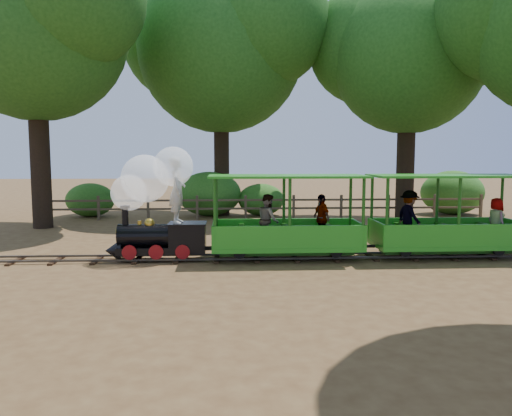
{
  "coord_description": "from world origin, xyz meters",
  "views": [
    {
      "loc": [
        -1.68,
        -12.5,
        2.64
      ],
      "look_at": [
        -0.97,
        0.5,
        1.26
      ],
      "focal_mm": 35.0,
      "sensor_mm": 36.0,
      "label": 1
    }
  ],
  "objects": [
    {
      "name": "ground",
      "position": [
        0.0,
        0.0,
        0.0
      ],
      "size": [
        90.0,
        90.0,
        0.0
      ],
      "primitive_type": "plane",
      "color": "olive",
      "rests_on": "ground"
    },
    {
      "name": "track",
      "position": [
        0.0,
        0.0,
        0.07
      ],
      "size": [
        22.0,
        1.0,
        0.1
      ],
      "color": "#3F3D3A",
      "rests_on": "ground"
    },
    {
      "name": "locomotive",
      "position": [
        -3.56,
        0.06,
        1.65
      ],
      "size": [
        2.54,
        1.2,
        2.92
      ],
      "color": "black",
      "rests_on": "ground"
    },
    {
      "name": "carriage_front",
      "position": [
        -0.19,
        -0.01,
        0.84
      ],
      "size": [
        3.94,
        1.61,
        2.05
      ],
      "color": "green",
      "rests_on": "track"
    },
    {
      "name": "carriage_rear",
      "position": [
        3.87,
        0.03,
        0.85
      ],
      "size": [
        3.94,
        1.61,
        2.05
      ],
      "color": "green",
      "rests_on": "track"
    },
    {
      "name": "oak_nw",
      "position": [
        -8.53,
        6.09,
        7.46
      ],
      "size": [
        8.19,
        7.21,
        10.41
      ],
      "color": "#2D2116",
      "rests_on": "ground"
    },
    {
      "name": "oak_nc",
      "position": [
        -2.04,
        9.6,
        7.53
      ],
      "size": [
        8.9,
        7.83,
        10.72
      ],
      "color": "#2D2116",
      "rests_on": "ground"
    },
    {
      "name": "oak_ne",
      "position": [
        5.47,
        7.58,
        6.87
      ],
      "size": [
        7.65,
        6.74,
        9.63
      ],
      "color": "#2D2116",
      "rests_on": "ground"
    },
    {
      "name": "fence",
      "position": [
        0.0,
        8.0,
        0.58
      ],
      "size": [
        18.1,
        0.1,
        1.0
      ],
      "color": "brown",
      "rests_on": "ground"
    },
    {
      "name": "shrub_west",
      "position": [
        -7.68,
        9.3,
        0.73
      ],
      "size": [
        2.1,
        1.61,
        1.45
      ],
      "primitive_type": "ellipsoid",
      "color": "#2D6B1E",
      "rests_on": "ground"
    },
    {
      "name": "shrub_mid_w",
      "position": [
        -2.55,
        9.3,
        0.97
      ],
      "size": [
        2.79,
        2.15,
        1.93
      ],
      "primitive_type": "ellipsoid",
      "color": "#2D6B1E",
      "rests_on": "ground"
    },
    {
      "name": "shrub_mid_e",
      "position": [
        -0.28,
        9.3,
        0.7
      ],
      "size": [
        2.02,
        1.56,
        1.4
      ],
      "primitive_type": "ellipsoid",
      "color": "#2D6B1E",
      "rests_on": "ground"
    },
    {
      "name": "shrub_east",
      "position": [
        8.33,
        9.3,
        0.98
      ],
      "size": [
        2.84,
        2.18,
        1.97
      ],
      "primitive_type": "ellipsoid",
      "color": "#2D6B1E",
      "rests_on": "ground"
    }
  ]
}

